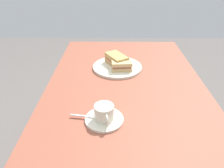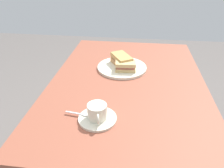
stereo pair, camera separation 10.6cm
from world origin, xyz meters
The scene contains 7 objects.
dining_table centered at (0.00, 0.00, 0.67)m, with size 1.20×0.81×0.77m.
sandwich_plate centered at (-0.14, -0.04, 0.78)m, with size 0.29×0.29×0.01m, color silver.
sandwich_front centered at (-0.16, -0.05, 0.81)m, with size 0.17×0.14×0.06m.
sandwich_back centered at (-0.09, -0.02, 0.81)m, with size 0.08×0.12×0.05m.
coffee_saucer centered at (0.34, -0.10, 0.77)m, with size 0.16×0.16×0.01m, color silver.
coffee_cup centered at (0.34, -0.10, 0.81)m, with size 0.11×0.08×0.06m.
spoon centered at (0.33, -0.17, 0.78)m, with size 0.03×0.10×0.01m.
Camera 2 is at (1.01, 0.04, 1.34)m, focal length 34.57 mm.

